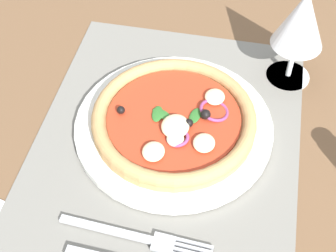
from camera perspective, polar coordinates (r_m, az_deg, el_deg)
name	(u,v)px	position (r cm, az deg, el deg)	size (l,w,h in cm)	color
ground_plane	(167,147)	(66.92, -0.10, -2.40)	(190.00, 140.00, 2.40)	brown
placemat	(167,140)	(65.81, -0.10, -1.65)	(44.03, 34.56, 0.40)	slate
plate	(174,126)	(66.36, 0.66, -0.06)	(26.41, 26.41, 1.09)	silver
pizza	(174,119)	(65.06, 0.73, 0.81)	(21.64, 21.64, 2.65)	tan
fork	(143,238)	(57.65, -2.85, -12.76)	(2.57, 18.06, 0.44)	#B2B5BA
wine_glass	(301,22)	(69.84, 15.05, 11.43)	(7.20, 7.20, 14.90)	silver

